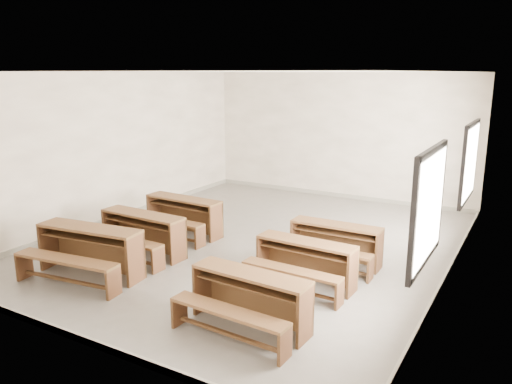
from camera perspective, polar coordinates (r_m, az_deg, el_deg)
The scene contains 7 objects.
room at distance 9.13m, azimuth 0.49°, elevation 6.93°, with size 8.50×8.50×3.20m.
desk_set_0 at distance 8.42m, azimuth -18.65°, elevation -6.08°, with size 1.89×1.14×0.80m.
desk_set_1 at distance 9.14m, azimuth -13.01°, elevation -4.36°, with size 1.70×0.92×0.75m.
desk_set_2 at distance 10.13m, azimuth -8.43°, elevation -2.43°, with size 1.69×0.92×0.75m.
desk_set_3 at distance 6.46m, azimuth -0.86°, elevation -11.83°, with size 1.65×0.91×0.72m.
desk_set_4 at distance 7.70m, azimuth 5.55°, elevation -7.73°, with size 1.58×0.86×0.70m.
desk_set_5 at distance 8.60m, azimuth 8.98°, elevation -5.55°, with size 1.56×0.82×0.70m.
Camera 1 is at (4.55, -7.90, 3.18)m, focal length 35.00 mm.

